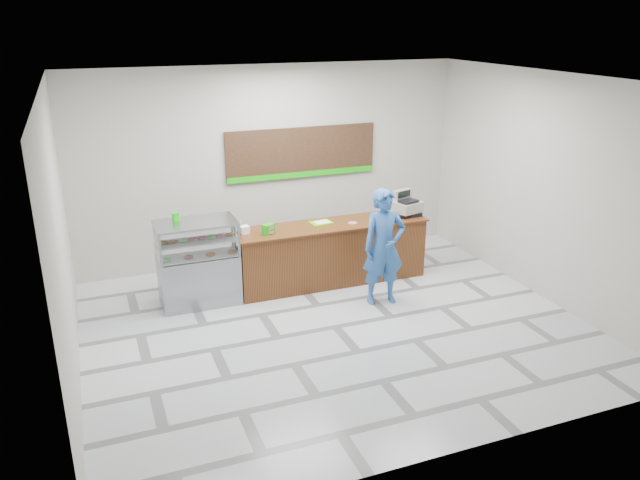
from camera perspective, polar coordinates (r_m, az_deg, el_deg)
name	(u,v)px	position (r m, az deg, el deg)	size (l,w,h in m)	color
floor	(336,327)	(9.15, 1.46, -7.94)	(7.00, 7.00, 0.00)	silver
back_wall	(272,165)	(11.21, -4.39, 6.83)	(7.00, 7.00, 0.00)	#B8B4A9
ceiling	(338,80)	(8.13, 1.68, 14.44)	(7.00, 7.00, 0.00)	silver
sales_counter	(331,253)	(10.43, 1.01, -1.21)	(3.26, 0.76, 1.03)	brown
display_case	(198,262)	(9.81, -11.09, -2.00)	(1.22, 0.72, 1.33)	gray
menu_board	(302,153)	(11.30, -1.66, 7.94)	(2.80, 0.06, 0.90)	black
cash_register	(405,206)	(10.82, 7.80, 3.13)	(0.55, 0.56, 0.41)	black
card_terminal	(397,216)	(10.69, 7.06, 2.20)	(0.09, 0.18, 0.04)	black
serving_tray	(321,223)	(10.29, 0.11, 1.60)	(0.38, 0.29, 0.02)	#65D805
napkin_box	(244,230)	(9.88, -6.93, 0.95)	(0.14, 0.14, 0.12)	white
straw_cup	(241,229)	(9.90, -7.27, 0.96)	(0.08, 0.08, 0.11)	silver
promo_box	(268,229)	(9.80, -4.76, 1.00)	(0.18, 0.12, 0.16)	#17BF0E
donut_decal	(353,223)	(10.32, 3.01, 1.58)	(0.16, 0.16, 0.00)	#D96384
green_cup_left	(175,217)	(9.67, -13.13, 2.05)	(0.09, 0.09, 0.13)	#17BF0E
green_cup_right	(177,217)	(9.68, -12.94, 2.09)	(0.08, 0.08, 0.13)	#17BF0E
customer	(384,247)	(9.61, 5.86, -0.64)	(0.67, 0.44, 1.83)	#2B5CA5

